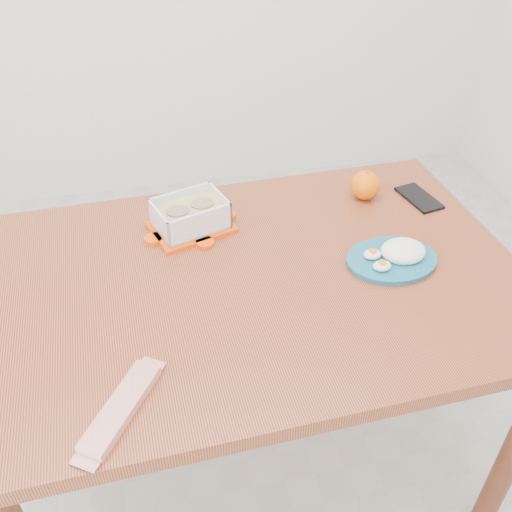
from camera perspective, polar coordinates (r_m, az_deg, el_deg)
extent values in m
plane|color=#B7B7B2|center=(1.92, -3.85, -20.13)|extent=(3.50, 3.50, 0.00)
cube|color=#A34E2E|center=(1.38, 0.00, -2.60)|extent=(1.33, 0.92, 0.04)
cylinder|color=#612918|center=(1.91, -20.38, -6.84)|extent=(0.06, 0.06, 0.71)
cylinder|color=#612918|center=(2.07, 13.23, -1.21)|extent=(0.06, 0.06, 0.71)
cube|color=#EB4407|center=(1.53, -6.47, 2.89)|extent=(0.24, 0.21, 0.01)
cube|color=silver|center=(1.50, -6.59, 4.24)|extent=(0.21, 0.18, 0.08)
cube|color=tan|center=(1.51, -6.57, 4.02)|extent=(0.20, 0.16, 0.05)
cylinder|color=#948061|center=(1.49, -7.84, 4.19)|extent=(0.08, 0.08, 0.02)
cylinder|color=#948061|center=(1.51, -5.41, 4.96)|extent=(0.08, 0.08, 0.02)
sphere|color=orange|center=(1.66, 10.87, 6.97)|extent=(0.08, 0.08, 0.08)
cylinder|color=#16607C|center=(1.44, 13.39, -0.42)|extent=(0.23, 0.23, 0.01)
ellipsoid|color=white|center=(1.44, 14.57, 0.81)|extent=(0.11, 0.10, 0.05)
ellipsoid|color=white|center=(1.42, 11.57, 0.17)|extent=(0.05, 0.04, 0.02)
ellipsoid|color=white|center=(1.39, 12.49, -0.97)|extent=(0.05, 0.04, 0.02)
cube|color=red|center=(1.12, -13.34, -14.54)|extent=(0.16, 0.21, 0.02)
cube|color=black|center=(1.71, 15.98, 5.61)|extent=(0.10, 0.16, 0.01)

